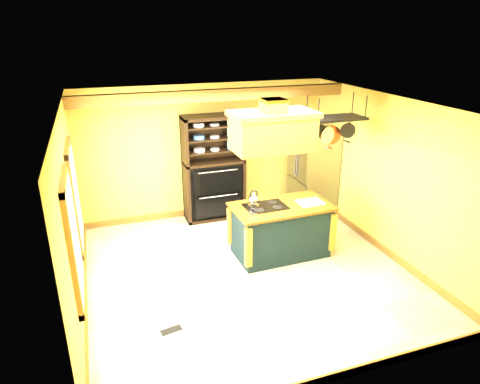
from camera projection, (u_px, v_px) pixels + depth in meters
floor at (247, 271)px, 6.96m from camera, size 5.00×5.00×0.00m
ceiling at (248, 105)px, 5.98m from camera, size 5.00×5.00×0.00m
wall_back at (206, 151)px, 8.67m from camera, size 5.00×0.02×2.70m
wall_front at (333, 281)px, 4.27m from camera, size 5.00×0.02×2.70m
wall_left at (72, 217)px, 5.71m from camera, size 0.02×5.00×2.70m
wall_right at (386, 176)px, 7.23m from camera, size 0.02×5.00×2.70m
ceiling_beam at (215, 95)px, 7.52m from camera, size 5.00×0.15×0.20m
window_near at (73, 239)px, 5.00m from camera, size 0.06×1.06×1.56m
window_far at (75, 197)px, 6.23m from camera, size 0.06×1.06×1.56m
kitchen_island at (281, 230)px, 7.32m from camera, size 1.69×0.97×1.11m
range_hood at (273, 129)px, 6.62m from camera, size 1.32×0.75×0.80m
pot_rack at (335, 124)px, 6.97m from camera, size 1.03×0.47×0.83m
refrigerator at (312, 174)px, 8.90m from camera, size 0.75×0.89×1.74m
hutch at (213, 178)px, 8.68m from camera, size 1.21×0.55×2.13m
floor_register at (171, 330)px, 5.60m from camera, size 0.30×0.17×0.01m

